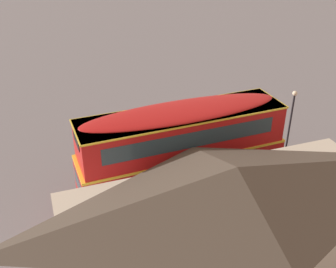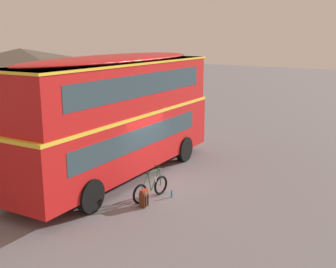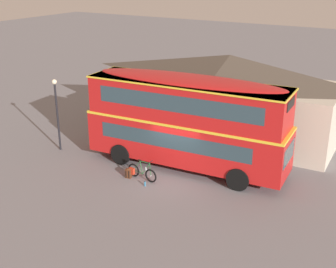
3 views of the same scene
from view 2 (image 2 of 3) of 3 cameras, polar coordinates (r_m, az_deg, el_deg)
name	(u,v)px [view 2 (image 2 of 3)]	position (r m, az deg, el deg)	size (l,w,h in m)	color
ground_plane	(148,183)	(16.00, -2.78, -6.67)	(120.00, 120.00, 0.00)	slate
double_decker_bus	(119,111)	(16.04, -6.78, 3.09)	(10.45, 3.21, 4.79)	black
touring_bicycle	(150,189)	(14.32, -2.49, -7.54)	(1.75, 0.46, 1.05)	black
backpack_on_ground	(144,199)	(13.80, -3.32, -8.87)	(0.31, 0.29, 0.51)	#592D19
water_bottle_blue_sports	(172,194)	(14.58, 0.52, -8.20)	(0.06, 0.06, 0.26)	#338CBF
pub_building	(24,103)	(19.89, -19.08, 4.05)	(13.30, 6.11, 4.92)	beige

